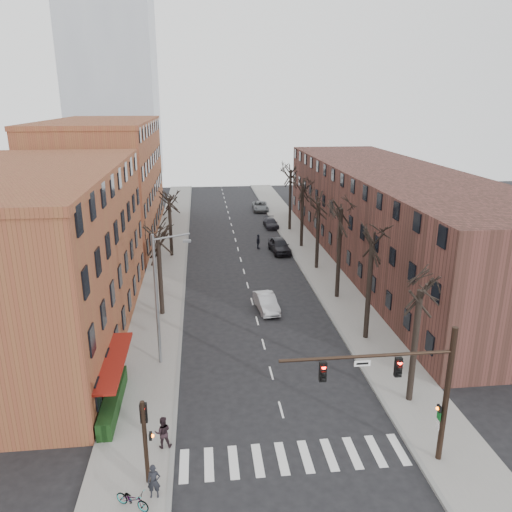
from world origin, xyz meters
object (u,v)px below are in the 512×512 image
object	(u,v)px
silver_sedan	(266,303)
pedestrian_a	(154,481)
parked_car_near	(279,245)
bicycle	(132,499)
parked_car_mid	(271,223)

from	to	relation	value
silver_sedan	pedestrian_a	bearing A→B (deg)	-117.17
silver_sedan	pedestrian_a	xyz separation A→B (m)	(-7.62, -19.95, 0.26)
parked_car_near	bicycle	size ratio (longest dim) A/B	2.95
parked_car_near	parked_car_mid	distance (m)	11.60
parked_car_mid	pedestrian_a	world-z (taller)	pedestrian_a
silver_sedan	bicycle	distance (m)	22.18
parked_car_mid	parked_car_near	bearing A→B (deg)	-95.03
pedestrian_a	bicycle	xyz separation A→B (m)	(-0.89, -0.53, -0.37)
parked_car_near	bicycle	world-z (taller)	parked_car_near
pedestrian_a	bicycle	distance (m)	1.10
parked_car_near	parked_car_mid	bearing A→B (deg)	82.24
parked_car_mid	pedestrian_a	distance (m)	49.18
parked_car_near	parked_car_mid	world-z (taller)	parked_car_near
silver_sedan	pedestrian_a	size ratio (longest dim) A/B	2.62
parked_car_near	pedestrian_a	world-z (taller)	pedestrian_a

